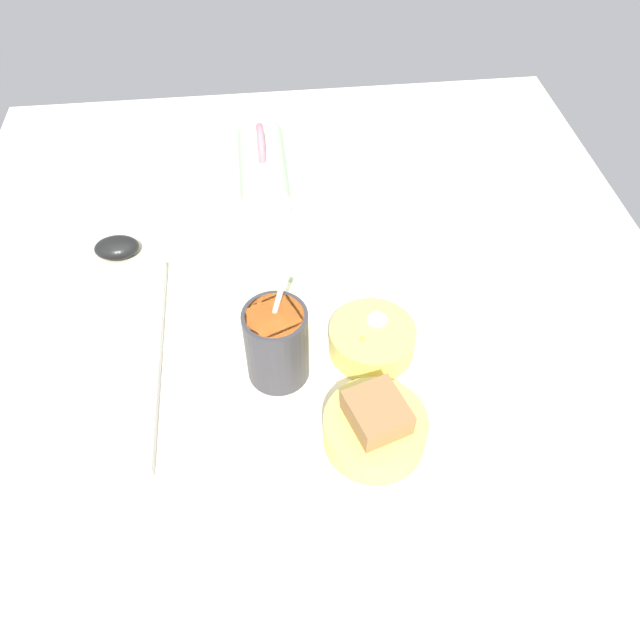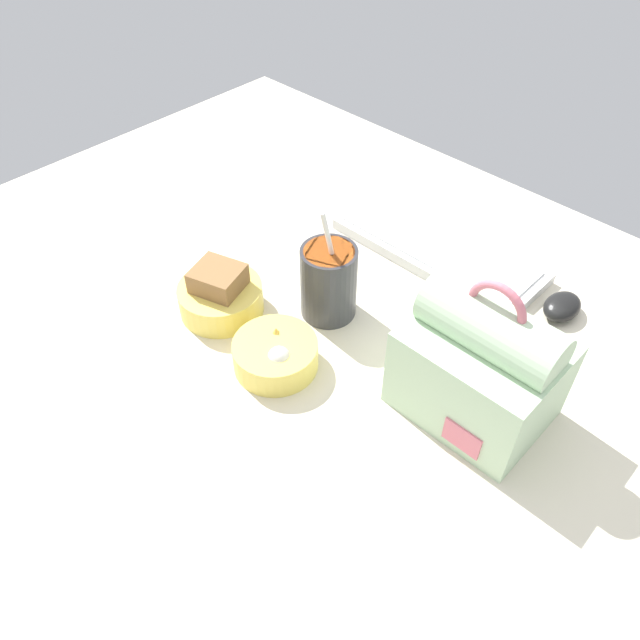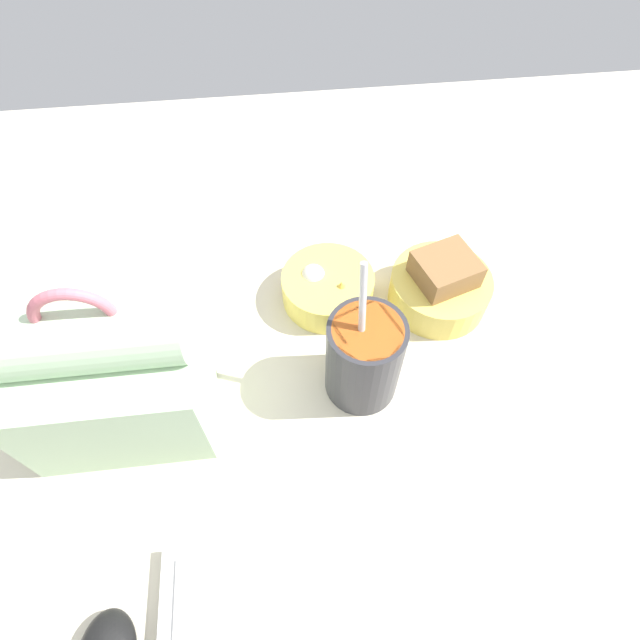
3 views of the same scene
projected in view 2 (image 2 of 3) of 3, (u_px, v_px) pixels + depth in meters
desk_surface at (311, 340)px, 90.24cm from camera, size 140.00×110.00×2.00cm
keyboard at (438, 249)px, 102.10cm from camera, size 34.83×13.46×2.10cm
lunch_bag at (481, 366)px, 75.00cm from camera, size 17.94×14.65×20.85cm
soup_cup at (329, 281)px, 89.02cm from camera, size 8.14×8.14×18.94cm
bento_bowl_sandwich at (220, 295)px, 91.35cm from camera, size 12.42×12.42×7.77cm
bento_bowl_snacks at (276, 354)px, 83.97cm from camera, size 11.56×11.56×5.15cm
computer_mouse at (562, 307)px, 91.64cm from camera, size 4.85×6.87×3.00cm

